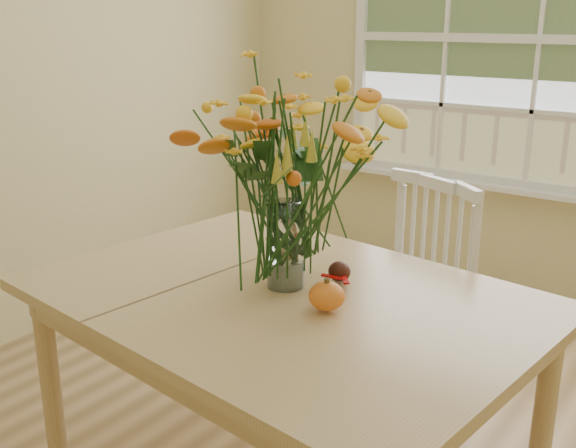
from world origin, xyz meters
The scene contains 8 objects.
wall_back centered at (0.00, 2.25, 1.35)m, with size 4.00×0.02×2.70m, color beige.
window centered at (0.00, 2.21, 1.53)m, with size 2.42×0.12×1.74m.
dining_table centered at (-0.04, -0.14, 0.74)m, with size 1.68×1.29×0.84m.
windsor_chair centered at (0.03, 0.66, 0.57)m, with size 0.60×0.59×1.02m.
flower_vase centered at (-0.07, -0.10, 1.25)m, with size 0.58×0.58×0.69m.
pumpkin centered at (0.14, -0.19, 0.88)m, with size 0.11×0.11×0.08m, color #E5591A.
turkey_figurine centered at (-0.18, 0.03, 0.88)m, with size 0.10×0.08×0.11m.
dark_gourd centered at (0.06, 0.03, 0.87)m, with size 0.13×0.11×0.07m.
Camera 1 is at (1.12, -1.74, 1.68)m, focal length 42.00 mm.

